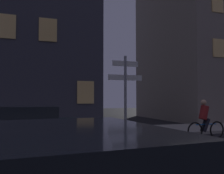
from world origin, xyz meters
TOP-DOWN VIEW (x-y plane):
  - sidewalk_kerb at (0.00, 6.72)m, footprint 40.00×3.22m
  - signpost at (-0.58, 5.67)m, footprint 1.59×0.12m
  - car_side_parked at (-4.99, 3.45)m, footprint 4.25×2.00m
  - cyclist at (2.19, 3.91)m, footprint 1.82×0.34m
  - building_right_block at (11.93, 13.04)m, footprint 13.32×9.59m

SIDE VIEW (x-z plane):
  - sidewalk_kerb at x=0.00m, z-range 0.00..0.14m
  - cyclist at x=2.19m, z-range -0.06..1.55m
  - car_side_parked at x=-4.99m, z-range 0.05..1.45m
  - signpost at x=-0.58m, z-range 0.43..3.85m
  - building_right_block at x=11.93m, z-range 0.00..20.85m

